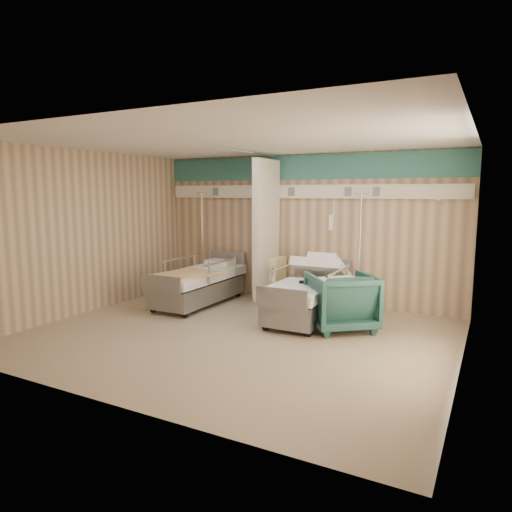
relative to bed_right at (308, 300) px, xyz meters
The scene contains 13 objects.
ground 1.47m from the bed_right, 114.78° to the right, with size 6.00×5.00×0.00m, color gray.
room_walls 1.97m from the bed_right, 121.10° to the right, with size 6.04×5.04×2.82m.
bed_right is the anchor object (origin of this frame).
bed_left 2.20m from the bed_right, behind, with size 1.00×2.16×0.63m, color white, non-canonical shape.
bedside_cabinet 1.46m from the bed_right, 141.95° to the left, with size 0.50×0.48×0.85m, color #F2E697.
visitor_armchair 0.72m from the bed_right, 24.03° to the right, with size 0.93×0.96×0.87m, color #1C4741.
waffle_blanket 0.91m from the bed_right, 24.33° to the right, with size 0.69×0.61×0.08m, color white.
iv_stand_right 1.11m from the bed_right, 57.81° to the left, with size 0.37×0.37×2.09m.
iv_stand_left 2.82m from the bed_right, 162.30° to the left, with size 0.37×0.37×2.09m.
call_remote 0.37m from the bed_right, 87.05° to the right, with size 0.19×0.09×0.04m, color black.
tan_blanket 2.21m from the bed_right, 167.80° to the right, with size 0.83×1.04×0.04m, color tan.
toiletry_bag 1.57m from the bed_right, 143.30° to the left, with size 0.21×0.13×0.11m, color black.
white_cup 1.75m from the bed_right, 142.92° to the left, with size 0.09×0.09×0.14m, color white.
Camera 1 is at (3.27, -5.61, 2.09)m, focal length 32.00 mm.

